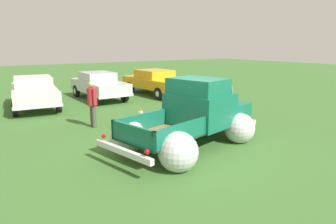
{
  "coord_description": "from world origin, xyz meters",
  "views": [
    {
      "loc": [
        -4.82,
        -6.47,
        2.86
      ],
      "look_at": [
        0.0,
        0.89,
        0.85
      ],
      "focal_mm": 31.56,
      "sensor_mm": 36.0,
      "label": 1
    }
  ],
  "objects_px": {
    "lane_cone_0": "(141,115)",
    "show_car_1": "(99,84)",
    "spectator_0": "(92,101)",
    "vintage_pickup_truck": "(194,119)",
    "show_car_0": "(34,91)",
    "show_car_2": "(156,81)"
  },
  "relations": [
    {
      "from": "lane_cone_0",
      "to": "show_car_1",
      "type": "bearing_deg",
      "value": 84.72
    },
    {
      "from": "show_car_1",
      "to": "spectator_0",
      "type": "distance_m",
      "value": 5.66
    },
    {
      "from": "spectator_0",
      "to": "lane_cone_0",
      "type": "xyz_separation_m",
      "value": [
        1.63,
        -0.48,
        -0.62
      ]
    },
    {
      "from": "vintage_pickup_truck",
      "to": "show_car_1",
      "type": "distance_m",
      "value": 8.6
    },
    {
      "from": "show_car_0",
      "to": "show_car_1",
      "type": "relative_size",
      "value": 1.07
    },
    {
      "from": "spectator_0",
      "to": "lane_cone_0",
      "type": "distance_m",
      "value": 1.81
    },
    {
      "from": "vintage_pickup_truck",
      "to": "spectator_0",
      "type": "height_order",
      "value": "vintage_pickup_truck"
    },
    {
      "from": "show_car_2",
      "to": "lane_cone_0",
      "type": "height_order",
      "value": "show_car_2"
    },
    {
      "from": "show_car_1",
      "to": "spectator_0",
      "type": "xyz_separation_m",
      "value": [
        -2.16,
        -5.23,
        0.15
      ]
    },
    {
      "from": "show_car_2",
      "to": "spectator_0",
      "type": "distance_m",
      "value": 7.26
    },
    {
      "from": "spectator_0",
      "to": "vintage_pickup_truck",
      "type": "bearing_deg",
      "value": -61.13
    },
    {
      "from": "spectator_0",
      "to": "lane_cone_0",
      "type": "height_order",
      "value": "spectator_0"
    },
    {
      "from": "show_car_1",
      "to": "show_car_2",
      "type": "height_order",
      "value": "same"
    },
    {
      "from": "show_car_2",
      "to": "spectator_0",
      "type": "bearing_deg",
      "value": -52.98
    },
    {
      "from": "vintage_pickup_truck",
      "to": "show_car_1",
      "type": "height_order",
      "value": "vintage_pickup_truck"
    },
    {
      "from": "vintage_pickup_truck",
      "to": "show_car_0",
      "type": "xyz_separation_m",
      "value": [
        -3.0,
        8.04,
        0.03
      ]
    },
    {
      "from": "vintage_pickup_truck",
      "to": "show_car_2",
      "type": "height_order",
      "value": "vintage_pickup_truck"
    },
    {
      "from": "show_car_0",
      "to": "lane_cone_0",
      "type": "bearing_deg",
      "value": 34.29
    },
    {
      "from": "show_car_2",
      "to": "lane_cone_0",
      "type": "relative_size",
      "value": 7.55
    },
    {
      "from": "vintage_pickup_truck",
      "to": "lane_cone_0",
      "type": "distance_m",
      "value": 2.93
    },
    {
      "from": "vintage_pickup_truck",
      "to": "spectator_0",
      "type": "distance_m",
      "value": 3.85
    },
    {
      "from": "show_car_0",
      "to": "show_car_2",
      "type": "bearing_deg",
      "value": 97.07
    }
  ]
}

